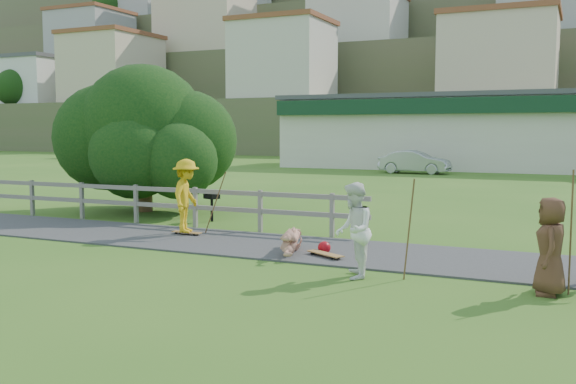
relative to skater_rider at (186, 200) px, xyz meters
The scene contains 18 objects.
ground 2.57m from the skater_rider, 54.50° to the right, with size 260.00×260.00×0.00m, color #32621C.
path 1.72m from the skater_rider, 18.05° to the right, with size 34.00×3.00×0.04m, color #333335.
fence 3.50m from the skater_rider, 157.34° to the left, with size 15.05×0.10×1.10m.
strip_mall 33.46m from the skater_rider, 80.71° to the left, with size 32.50×10.75×5.10m.
hillside 90.38m from the skater_rider, 89.11° to the left, with size 220.00×67.00×47.50m.
skater_rider is the anchor object (origin of this frame).
skater_fallen 3.64m from the skater_rider, 18.21° to the right, with size 1.69×0.40×0.62m, color tan.
spectator_a 5.92m from the skater_rider, 26.53° to the right, with size 0.84×0.66×1.73m, color white.
spectator_c 8.92m from the skater_rider, 16.17° to the right, with size 0.78×0.51×1.59m, color #563322.
car_silver 25.52m from the skater_rider, 90.59° to the left, with size 1.49×4.28×1.41m, color #A8ABAF.
tree 5.47m from the skater_rider, 137.98° to the left, with size 6.64×6.64×4.01m, color black, non-canonical shape.
bbq 2.64m from the skater_rider, 107.12° to the left, with size 0.41×0.31×0.88m, color black, non-canonical shape.
longboard_rider 0.87m from the skater_rider, ahead, with size 0.81×0.20×0.09m, color brown, non-canonical shape.
longboard_fallen 4.47m from the skater_rider, 16.18° to the right, with size 0.95×0.23×0.11m, color brown, non-canonical shape.
helmet 4.16m from the skater_rider, 10.89° to the right, with size 0.28×0.28×0.28m, color #A70912.
pole_rider 0.72m from the skater_rider, 33.69° to the left, with size 0.03×0.03×1.74m, color brown.
pole_spec_left 6.69m from the skater_rider, 21.02° to the right, with size 0.03×0.03×1.82m, color brown.
pole_spec_right 9.16m from the skater_rider, 14.65° to the right, with size 0.03×0.03×2.03m, color brown.
Camera 1 is at (7.54, -11.52, 2.66)m, focal length 40.00 mm.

